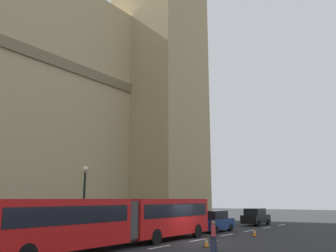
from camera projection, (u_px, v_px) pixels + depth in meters
The scene contains 10 objects.
ground_plane at pixel (192, 241), 24.81m from camera, with size 160.00×160.00×0.00m, color #262628.
lane_centre_marking at pixel (213, 237), 27.27m from camera, with size 34.40×0.16×0.01m.
articulated_bus at pixel (121, 218), 22.12m from camera, with size 17.67×2.54×2.90m.
sedan_lead at pixel (215, 221), 31.93m from camera, with size 4.40×1.86×1.85m.
sedan_trailing at pixel (256, 217), 39.66m from camera, with size 4.40×1.86×1.85m.
traffic_cone_west at pixel (206, 242), 21.83m from camera, with size 0.36×0.36×0.58m.
traffic_cone_middle at pixel (215, 238), 24.17m from camera, with size 0.36×0.36×0.58m.
traffic_cone_east at pixel (254, 233), 28.14m from camera, with size 0.36×0.36×0.58m.
street_lamp at pixel (84, 197), 25.70m from camera, with size 0.44×0.44×5.27m.
pedestrian_near_cones at pixel (213, 235), 19.79m from camera, with size 0.47×0.41×1.69m.
Camera 1 is at (-22.10, -13.64, 2.91)m, focal length 38.05 mm.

